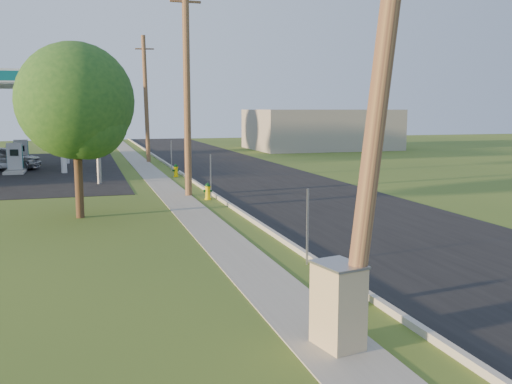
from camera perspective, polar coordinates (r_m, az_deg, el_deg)
ground_plane at (r=11.34m, az=12.01°, el=-12.67°), size 140.00×140.00×0.00m
road at (r=21.92m, az=9.82°, el=-2.39°), size 8.00×120.00×0.02m
curb at (r=20.46m, az=-0.27°, el=-2.84°), size 0.15×120.00×0.15m
sidewalk at (r=20.05m, az=-5.08°, el=-3.28°), size 1.50×120.00×0.03m
utility_pole_near at (r=9.47m, az=12.60°, el=12.84°), size 1.40×0.32×9.48m
utility_pole_mid at (r=26.67m, az=-6.93°, el=10.22°), size 1.40×0.32×9.80m
utility_pole_far at (r=44.50m, az=-10.95°, el=9.13°), size 1.40×0.32×9.50m
sign_post_near at (r=14.82m, az=5.17°, el=-3.51°), size 0.05×0.04×2.00m
sign_post_mid at (r=26.01m, az=-4.55°, el=1.58°), size 0.05×0.04×2.00m
sign_post_far at (r=37.96m, az=-8.46°, el=3.62°), size 0.05×0.04×2.00m
fuel_pump_ne at (r=39.63m, az=-22.94°, el=2.84°), size 1.20×3.20×1.90m
fuel_pump_se at (r=43.59m, az=-22.39°, el=3.31°), size 1.20×3.20×1.90m
price_pylon at (r=31.79m, az=-15.75°, el=10.51°), size 0.34×2.04×6.85m
distant_building at (r=59.03m, az=6.45°, el=6.25°), size 14.00×10.00×4.00m
tree_verge at (r=21.92m, az=-17.35°, el=8.25°), size 4.26×4.26×6.45m
tree_lot at (r=52.95m, az=-18.24°, el=8.54°), size 4.76×4.76×7.22m
hydrant_near at (r=12.06m, az=10.13°, el=-9.57°), size 0.37×0.33×0.72m
hydrant_mid at (r=25.67m, az=-4.84°, el=0.09°), size 0.40×0.36×0.77m
hydrant_far at (r=34.55m, az=-8.02°, el=2.15°), size 0.40×0.36×0.78m
utility_cabinet at (r=9.88m, az=8.21°, el=-11.19°), size 0.82×0.98×1.48m
car_silver at (r=41.54m, az=-23.96°, el=3.12°), size 5.02×2.83×1.61m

